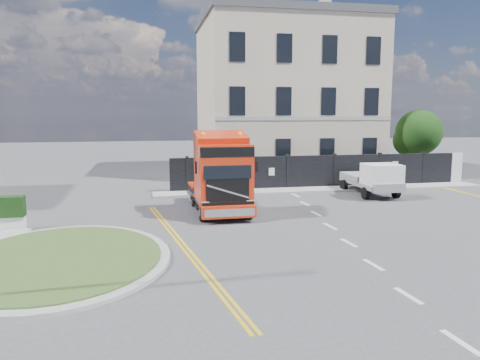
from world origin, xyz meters
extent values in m
plane|color=#424244|center=(0.00, 0.00, 0.00)|extent=(120.00, 120.00, 0.00)
cylinder|color=#979792|center=(-7.00, -3.00, 0.06)|extent=(6.80, 6.80, 0.12)
cylinder|color=#335120|center=(-7.00, -3.00, 0.14)|extent=(6.20, 6.20, 0.05)
cube|color=black|center=(6.00, 9.00, 1.00)|extent=(18.00, 0.25, 2.00)
cube|color=silver|center=(14.50, 9.00, 1.00)|extent=(2.60, 0.12, 2.00)
cube|color=#C5B19C|center=(6.00, 16.50, 5.50)|extent=(12.00, 10.00, 11.00)
cube|color=#48484D|center=(6.00, 16.50, 11.25)|extent=(12.30, 10.30, 0.50)
cube|color=#C5B19C|center=(3.00, 16.50, 12.00)|extent=(0.80, 0.80, 1.60)
cube|color=#C5B19C|center=(9.00, 16.50, 12.00)|extent=(0.80, 0.80, 1.60)
cylinder|color=#382619|center=(14.50, 12.00, 1.20)|extent=(0.24, 0.24, 2.40)
sphere|color=black|center=(14.50, 12.00, 3.20)|extent=(3.20, 3.20, 3.20)
sphere|color=black|center=(14.00, 12.40, 2.60)|extent=(2.20, 2.20, 2.20)
cube|color=#979792|center=(6.00, 8.10, 0.06)|extent=(20.00, 1.60, 0.12)
cube|color=black|center=(-1.01, 3.91, 0.68)|extent=(2.26, 5.74, 0.41)
cube|color=red|center=(-1.00, 2.32, 1.95)|extent=(2.29, 2.38, 2.54)
cube|color=red|center=(-1.00, 3.27, 3.00)|extent=(2.28, 0.83, 1.27)
cube|color=black|center=(-0.99, 1.16, 2.32)|extent=(2.00, 0.07, 0.95)
cube|color=red|center=(-0.99, 0.87, 0.50)|extent=(2.27, 0.33, 0.50)
cylinder|color=black|center=(-1.97, 1.59, 0.47)|extent=(0.30, 0.95, 0.94)
cylinder|color=gray|center=(-1.97, 1.59, 0.47)|extent=(0.33, 0.52, 0.52)
cylinder|color=black|center=(-0.01, 1.60, 0.47)|extent=(0.30, 0.95, 0.94)
cylinder|color=gray|center=(-0.01, 1.60, 0.47)|extent=(0.33, 0.52, 0.52)
cylinder|color=black|center=(-1.99, 4.81, 0.47)|extent=(0.30, 0.95, 0.94)
cylinder|color=gray|center=(-1.99, 4.81, 0.47)|extent=(0.33, 0.52, 0.52)
cylinder|color=black|center=(-0.03, 4.83, 0.47)|extent=(0.30, 0.95, 0.94)
cylinder|color=gray|center=(-0.03, 4.83, 0.47)|extent=(0.33, 0.52, 0.52)
cylinder|color=black|center=(-2.00, 5.90, 0.47)|extent=(0.30, 0.95, 0.94)
cylinder|color=gray|center=(-2.00, 5.90, 0.47)|extent=(0.33, 0.52, 0.52)
cylinder|color=black|center=(-0.04, 5.92, 0.47)|extent=(0.30, 0.95, 0.94)
cylinder|color=gray|center=(-0.04, 5.92, 0.47)|extent=(0.33, 0.52, 0.52)
cube|color=gray|center=(7.97, 6.30, 0.65)|extent=(1.94, 4.54, 0.23)
cube|color=silver|center=(7.97, 4.91, 1.26)|extent=(1.83, 1.74, 1.21)
cylinder|color=black|center=(7.09, 4.91, 0.33)|extent=(0.23, 0.65, 0.65)
cylinder|color=black|center=(8.86, 4.91, 0.33)|extent=(0.23, 0.65, 0.65)
cylinder|color=black|center=(7.09, 7.70, 0.33)|extent=(0.23, 0.65, 0.65)
cylinder|color=black|center=(8.86, 7.70, 0.33)|extent=(0.23, 0.65, 0.65)
camera|label=1|loc=(-4.26, -17.74, 4.55)|focal=35.00mm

